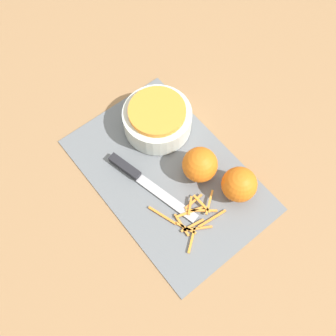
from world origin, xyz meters
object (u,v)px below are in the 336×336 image
knife (137,175)px  orange_right (200,165)px  bowl_speckled (157,118)px  orange_left (239,184)px

knife → orange_right: (0.08, 0.12, 0.03)m
bowl_speckled → knife: bowl_speckled is taller
knife → bowl_speckled: bearing=108.9°
knife → orange_left: bearing=28.6°
bowl_speckled → orange_left: bearing=7.5°
bowl_speckled → orange_right: size_ratio=2.04×
bowl_speckled → orange_right: orange_right is taller
knife → orange_right: 0.15m
knife → orange_right: size_ratio=3.04×
knife → orange_left: orange_left is taller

